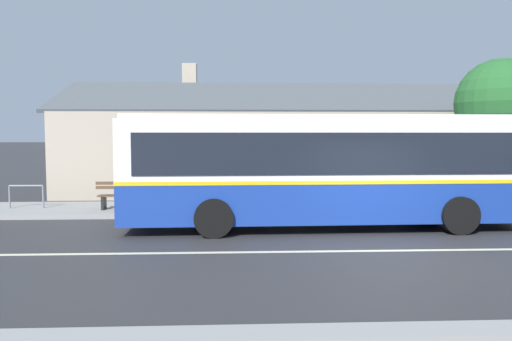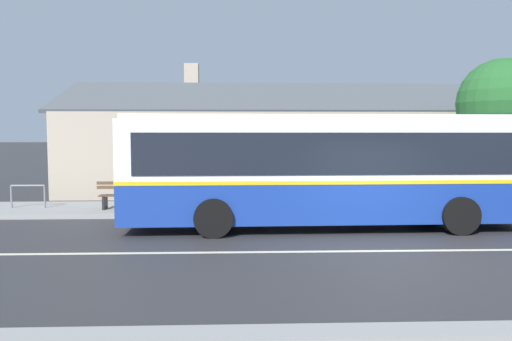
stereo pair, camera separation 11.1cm
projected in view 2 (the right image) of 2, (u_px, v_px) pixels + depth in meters
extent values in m
plane|color=#2D2D30|center=(386.00, 251.00, 11.18)|extent=(300.00, 300.00, 0.00)
cube|color=gray|center=(334.00, 208.00, 17.16)|extent=(60.00, 3.00, 0.15)
cube|color=gray|center=(496.00, 332.00, 6.44)|extent=(60.00, 0.50, 0.12)
cube|color=beige|center=(386.00, 251.00, 11.18)|extent=(60.00, 0.16, 0.01)
cube|color=tan|center=(318.00, 152.00, 24.64)|extent=(22.84, 9.47, 3.50)
cube|color=#4C5156|center=(327.00, 97.00, 22.09)|extent=(23.44, 4.79, 1.68)
cube|color=#4C5156|center=(311.00, 103.00, 26.81)|extent=(23.44, 4.79, 1.68)
cube|color=tan|center=(192.00, 76.00, 25.06)|extent=(0.70, 0.70, 1.20)
cube|color=black|center=(136.00, 152.00, 19.57)|extent=(1.10, 0.06, 1.30)
cube|color=black|center=(338.00, 151.00, 19.87)|extent=(1.10, 0.06, 1.30)
cube|color=#4C3323|center=(422.00, 173.00, 20.07)|extent=(1.00, 0.06, 2.10)
cube|color=navy|center=(322.00, 199.00, 13.98)|extent=(11.00, 2.72, 1.06)
cube|color=gold|center=(322.00, 178.00, 13.93)|extent=(11.02, 2.74, 0.10)
cube|color=white|center=(323.00, 148.00, 13.87)|extent=(11.00, 2.72, 1.58)
cube|color=white|center=(323.00, 118.00, 13.81)|extent=(10.78, 2.59, 0.12)
cube|color=black|center=(315.00, 150.00, 15.14)|extent=(10.07, 0.23, 1.08)
cube|color=black|center=(332.00, 154.00, 12.62)|extent=(10.07, 0.23, 1.08)
cube|color=black|center=(512.00, 211.00, 14.33)|extent=(0.13, 2.50, 0.28)
cube|color=#192D99|center=(270.00, 194.00, 15.16)|extent=(3.07, 0.09, 0.74)
cube|color=black|center=(451.00, 171.00, 15.44)|extent=(0.90, 0.05, 2.38)
cylinder|color=black|center=(423.00, 203.00, 15.44)|extent=(1.01, 0.30, 1.00)
cylinder|color=black|center=(460.00, 216.00, 12.95)|extent=(1.01, 0.30, 1.00)
cylinder|color=black|center=(216.00, 204.00, 15.07)|extent=(1.01, 0.30, 1.00)
cylinder|color=black|center=(213.00, 218.00, 12.58)|extent=(1.01, 0.30, 1.00)
cube|color=brown|center=(127.00, 195.00, 16.55)|extent=(1.74, 0.10, 0.04)
cube|color=brown|center=(126.00, 195.00, 16.40)|extent=(1.74, 0.10, 0.04)
cube|color=brown|center=(125.00, 196.00, 16.26)|extent=(1.74, 0.10, 0.04)
cube|color=brown|center=(124.00, 187.00, 16.11)|extent=(1.74, 0.04, 0.10)
cube|color=brown|center=(124.00, 183.00, 16.10)|extent=(1.74, 0.04, 0.10)
cube|color=black|center=(147.00, 202.00, 16.45)|extent=(0.08, 0.43, 0.45)
cube|color=black|center=(105.00, 202.00, 16.39)|extent=(0.08, 0.43, 0.45)
cube|color=brown|center=(237.00, 193.00, 17.19)|extent=(1.67, 0.10, 0.04)
cube|color=brown|center=(237.00, 193.00, 17.04)|extent=(1.67, 0.10, 0.04)
cube|color=brown|center=(237.00, 194.00, 16.90)|extent=(1.67, 0.10, 0.04)
cube|color=brown|center=(237.00, 185.00, 16.75)|extent=(1.67, 0.04, 0.10)
cube|color=brown|center=(237.00, 181.00, 16.74)|extent=(1.67, 0.04, 0.10)
cube|color=black|center=(256.00, 200.00, 17.08)|extent=(0.08, 0.43, 0.45)
cube|color=black|center=(217.00, 200.00, 17.03)|extent=(0.08, 0.43, 0.45)
cylinder|color=#4C3828|center=(500.00, 169.00, 18.29)|extent=(0.35, 0.35, 2.70)
sphere|color=#235B28|center=(502.00, 103.00, 18.12)|extent=(3.22, 3.22, 3.22)
cylinder|color=slate|center=(11.00, 197.00, 16.66)|extent=(0.06, 0.06, 0.75)
cylinder|color=slate|center=(45.00, 197.00, 16.70)|extent=(0.06, 0.06, 0.75)
cylinder|color=slate|center=(28.00, 186.00, 16.65)|extent=(1.10, 0.06, 0.06)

